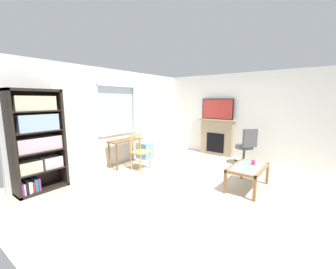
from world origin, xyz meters
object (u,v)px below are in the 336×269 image
Objects in this scene: coffee_table at (248,170)px; sippy_cup at (253,162)px; desk_under_window at (125,144)px; office_chair at (246,145)px; bookshelf at (37,138)px; plastic_drawer_unit at (145,151)px; fireplace at (217,137)px; wooden_chair at (139,151)px; tv at (217,109)px.

sippy_cup is at bearing -13.03° from coffee_table.
office_chair reaches higher than desk_under_window.
bookshelf reaches higher than coffee_table.
fireplace is at bearing -41.73° from plastic_drawer_unit.
bookshelf is at bearing 128.27° from coffee_table.
fireplace is 1.20m from office_chair.
desk_under_window is 0.92× the size of coffee_table.
wooden_chair is 1.01m from plastic_drawer_unit.
desk_under_window reaches higher than coffee_table.
plastic_drawer_unit is at bearing 83.30° from coffee_table.
fireplace is 2.63m from coffee_table.
plastic_drawer_unit is 5.30× the size of sippy_cup.
desk_under_window reaches higher than plastic_drawer_unit.
bookshelf is 1.90× the size of tv.
plastic_drawer_unit is 2.90m from office_chair.
bookshelf is at bearing 146.81° from office_chair.
bookshelf is 21.71× the size of sippy_cup.
fireplace is at bearing 41.23° from sippy_cup.
coffee_table is 0.23m from sippy_cup.
tv is 2.83m from coffee_table.
office_chair is at bearing -51.73° from desk_under_window.
plastic_drawer_unit is at bearing 86.85° from sippy_cup.
tv reaches higher than desk_under_window.
plastic_drawer_unit reaches higher than coffee_table.
wooden_chair is at bearing 159.08° from fireplace.
plastic_drawer_unit is at bearing 114.70° from office_chair.
tv reaches higher than office_chair.
plastic_drawer_unit is at bearing 137.97° from tv.
fireplace is (1.71, -1.52, 0.34)m from plastic_drawer_unit.
fireplace is (2.51, -0.96, 0.11)m from wooden_chair.
bookshelf reaches higher than plastic_drawer_unit.
desk_under_window is 0.53m from wooden_chair.
desk_under_window is 1.03× the size of wooden_chair.
bookshelf is 2.17× the size of wooden_chair.
plastic_drawer_unit is 2.32m from fireplace.
desk_under_window is (2.06, -0.11, -0.47)m from bookshelf.
plastic_drawer_unit is at bearing 35.04° from wooden_chair.
sippy_cup is (2.71, -3.23, -0.54)m from bookshelf.
tv is 1.51m from office_chair.
desk_under_window is 3.12m from coffee_table.
desk_under_window is 0.90× the size of tv.
tv is at bearing 37.97° from coffee_table.
desk_under_window is at bearing 149.58° from tv.
fireplace reaches higher than desk_under_window.
wooden_chair is (0.02, -0.51, -0.12)m from desk_under_window.
fireplace is 1.14× the size of coffee_table.
coffee_table is (0.45, -3.08, -0.19)m from desk_under_window.
wooden_chair reaches higher than coffee_table.
coffee_table is at bearing -81.64° from desk_under_window.
plastic_drawer_unit is 3.16m from coffee_table.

